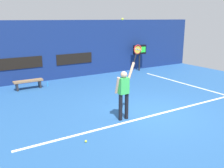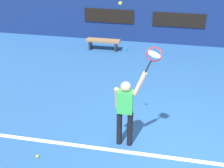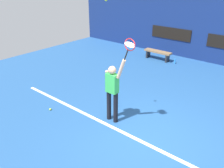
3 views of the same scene
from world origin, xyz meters
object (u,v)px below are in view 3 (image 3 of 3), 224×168
at_px(tennis_racket, 129,46).
at_px(water_bottle, 175,61).
at_px(tennis_player, 112,89).
at_px(court_bench, 158,53).
at_px(spare_ball, 50,109).
at_px(tennis_ball, 106,0).

xyz_separation_m(tennis_racket, water_bottle, (-1.35, 5.66, -2.22)).
relative_size(tennis_player, tennis_racket, 3.15).
xyz_separation_m(tennis_player, tennis_racket, (0.53, -0.00, 1.33)).
bearing_deg(court_bench, tennis_player, -72.69).
bearing_deg(spare_ball, court_bench, 89.16).
bearing_deg(tennis_player, spare_ball, -155.71).
bearing_deg(tennis_player, court_bench, 107.31).
distance_m(water_bottle, spare_ball, 6.57).
xyz_separation_m(tennis_player, tennis_ball, (-0.13, -0.08, 2.34)).
bearing_deg(water_bottle, court_bench, -180.00).
height_order(tennis_player, spare_ball, tennis_player).
bearing_deg(tennis_racket, water_bottle, 103.38).
bearing_deg(water_bottle, tennis_racket, -76.62).
relative_size(tennis_racket, court_bench, 0.45).
xyz_separation_m(tennis_ball, water_bottle, (-0.68, 5.73, -3.23)).
bearing_deg(tennis_racket, tennis_player, 179.54).
height_order(tennis_ball, court_bench, tennis_ball).
relative_size(tennis_ball, court_bench, 0.05).
height_order(court_bench, water_bottle, court_bench).
relative_size(tennis_racket, spare_ball, 9.19).
height_order(tennis_racket, spare_ball, tennis_racket).
relative_size(tennis_player, water_bottle, 8.21).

